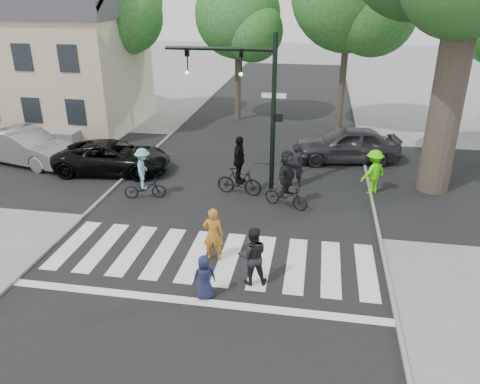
# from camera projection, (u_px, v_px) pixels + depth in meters

# --- Properties ---
(ground) EXTENTS (120.00, 120.00, 0.00)m
(ground) POSITION_uv_depth(u_px,v_px,m) (204.00, 276.00, 13.09)
(ground) COLOR gray
(ground) RESTS_ON ground
(road_stem) EXTENTS (10.00, 70.00, 0.01)m
(road_stem) POSITION_uv_depth(u_px,v_px,m) (236.00, 202.00, 17.61)
(road_stem) COLOR black
(road_stem) RESTS_ON ground
(road_cross) EXTENTS (70.00, 10.00, 0.01)m
(road_cross) POSITION_uv_depth(u_px,v_px,m) (248.00, 173.00, 20.31)
(road_cross) COLOR black
(road_cross) RESTS_ON ground
(curb_left) EXTENTS (0.10, 70.00, 0.10)m
(curb_left) POSITION_uv_depth(u_px,v_px,m) (110.00, 191.00, 18.37)
(curb_left) COLOR gray
(curb_left) RESTS_ON ground
(curb_right) EXTENTS (0.10, 70.00, 0.10)m
(curb_right) POSITION_uv_depth(u_px,v_px,m) (374.00, 210.00, 16.80)
(curb_right) COLOR gray
(curb_right) RESTS_ON ground
(crosswalk) EXTENTS (10.00, 3.85, 0.01)m
(crosswalk) POSITION_uv_depth(u_px,v_px,m) (210.00, 263.00, 13.69)
(crosswalk) COLOR silver
(crosswalk) RESTS_ON ground
(traffic_signal) EXTENTS (4.45, 0.29, 6.00)m
(traffic_signal) POSITION_uv_depth(u_px,v_px,m) (251.00, 92.00, 17.07)
(traffic_signal) COLOR black
(traffic_signal) RESTS_ON ground
(bg_tree_0) EXTENTS (5.46, 5.20, 8.97)m
(bg_tree_0) POSITION_uv_depth(u_px,v_px,m) (37.00, 11.00, 27.20)
(bg_tree_0) COLOR brown
(bg_tree_0) RESTS_ON ground
(bg_tree_1) EXTENTS (6.09, 5.80, 9.80)m
(bg_tree_1) POSITION_uv_depth(u_px,v_px,m) (114.00, 2.00, 25.74)
(bg_tree_1) COLOR brown
(bg_tree_1) RESTS_ON ground
(bg_tree_2) EXTENTS (5.04, 4.80, 8.40)m
(bg_tree_2) POSITION_uv_depth(u_px,v_px,m) (242.00, 19.00, 26.04)
(bg_tree_2) COLOR brown
(bg_tree_2) RESTS_ON ground
(house) EXTENTS (8.40, 8.10, 8.82)m
(house) POSITION_uv_depth(u_px,v_px,m) (61.00, 58.00, 25.97)
(house) COLOR beige
(house) RESTS_ON ground
(pedestrian_woman) EXTENTS (0.63, 0.44, 1.67)m
(pedestrian_woman) POSITION_uv_depth(u_px,v_px,m) (213.00, 234.00, 13.55)
(pedestrian_woman) COLOR #B9701F
(pedestrian_woman) RESTS_ON ground
(pedestrian_child) EXTENTS (0.70, 0.59, 1.22)m
(pedestrian_child) POSITION_uv_depth(u_px,v_px,m) (204.00, 277.00, 11.94)
(pedestrian_child) COLOR #1C1F3E
(pedestrian_child) RESTS_ON ground
(pedestrian_adult) EXTENTS (0.94, 0.80, 1.68)m
(pedestrian_adult) POSITION_uv_depth(u_px,v_px,m) (253.00, 256.00, 12.46)
(pedestrian_adult) COLOR black
(pedestrian_adult) RESTS_ON ground
(cyclist_left) EXTENTS (1.65, 1.13, 1.99)m
(cyclist_left) POSITION_uv_depth(u_px,v_px,m) (144.00, 177.00, 17.58)
(cyclist_left) COLOR black
(cyclist_left) RESTS_ON ground
(cyclist_mid) EXTENTS (1.84, 1.14, 2.34)m
(cyclist_mid) POSITION_uv_depth(u_px,v_px,m) (239.00, 171.00, 17.87)
(cyclist_mid) COLOR black
(cyclist_mid) RESTS_ON ground
(cyclist_right) EXTENTS (1.83, 1.68, 2.19)m
(cyclist_right) POSITION_uv_depth(u_px,v_px,m) (287.00, 182.00, 16.80)
(cyclist_right) COLOR black
(cyclist_right) RESTS_ON ground
(car_suv) EXTENTS (5.09, 2.70, 1.36)m
(car_suv) POSITION_uv_depth(u_px,v_px,m) (113.00, 157.00, 20.18)
(car_suv) COLOR black
(car_suv) RESTS_ON ground
(car_silver) EXTENTS (5.11, 2.79, 1.60)m
(car_silver) POSITION_uv_depth(u_px,v_px,m) (25.00, 146.00, 21.16)
(car_silver) COLOR gray
(car_silver) RESTS_ON ground
(car_grey) EXTENTS (5.00, 2.70, 1.62)m
(car_grey) POSITION_uv_depth(u_px,v_px,m) (347.00, 144.00, 21.41)
(car_grey) COLOR #313034
(car_grey) RESTS_ON ground
(bystander_hivis) EXTENTS (1.30, 1.24, 1.77)m
(bystander_hivis) POSITION_uv_depth(u_px,v_px,m) (373.00, 172.00, 18.00)
(bystander_hivis) COLOR #49F806
(bystander_hivis) RESTS_ON ground
(bystander_dark) EXTENTS (0.70, 0.50, 1.81)m
(bystander_dark) POSITION_uv_depth(u_px,v_px,m) (295.00, 165.00, 18.67)
(bystander_dark) COLOR black
(bystander_dark) RESTS_ON ground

